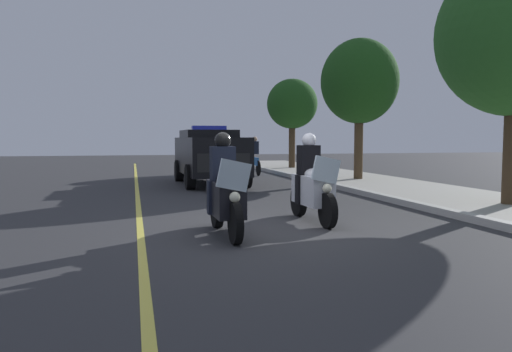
% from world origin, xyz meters
% --- Properties ---
extents(ground_plane, '(80.00, 80.00, 0.00)m').
position_xyz_m(ground_plane, '(0.00, 0.00, 0.00)').
color(ground_plane, '#333335').
extents(curb_strip, '(48.00, 0.24, 0.15)m').
position_xyz_m(curb_strip, '(0.00, 4.08, 0.07)').
color(curb_strip, '#B7B5AD').
rests_on(curb_strip, ground).
extents(lane_stripe_center, '(48.00, 0.12, 0.01)m').
position_xyz_m(lane_stripe_center, '(0.00, -2.16, 0.00)').
color(lane_stripe_center, '#E0D14C').
rests_on(lane_stripe_center, ground).
extents(police_motorcycle_lead_left, '(2.14, 0.57, 1.72)m').
position_xyz_m(police_motorcycle_lead_left, '(0.13, -0.78, 0.70)').
color(police_motorcycle_lead_left, black).
rests_on(police_motorcycle_lead_left, ground).
extents(police_motorcycle_lead_right, '(2.14, 0.57, 1.72)m').
position_xyz_m(police_motorcycle_lead_right, '(-0.77, 1.09, 0.70)').
color(police_motorcycle_lead_right, black).
rests_on(police_motorcycle_lead_right, ground).
extents(police_suv, '(4.95, 2.17, 2.05)m').
position_xyz_m(police_suv, '(-8.92, 0.34, 1.07)').
color(police_suv, black).
rests_on(police_suv, ground).
extents(cyclist_background, '(1.76, 0.33, 1.69)m').
position_xyz_m(cyclist_background, '(-12.83, 2.93, 0.84)').
color(cyclist_background, black).
rests_on(cyclist_background, ground).
extents(tree_far_back, '(2.87, 2.87, 5.19)m').
position_xyz_m(tree_far_back, '(-8.80, 5.93, 3.70)').
color(tree_far_back, '#4C3823').
rests_on(tree_far_back, sidewalk_strip).
extents(tree_behind_suv, '(2.60, 2.60, 4.56)m').
position_xyz_m(tree_behind_suv, '(-16.16, 5.73, 3.35)').
color(tree_behind_suv, '#42301E').
rests_on(tree_behind_suv, sidewalk_strip).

